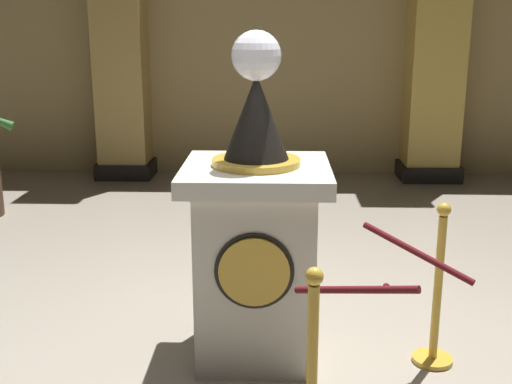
# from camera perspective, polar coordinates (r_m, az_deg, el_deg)

# --- Properties ---
(ground_plane) EXTENTS (11.73, 11.73, 0.00)m
(ground_plane) POSITION_cam_1_polar(r_m,az_deg,el_deg) (4.11, 1.64, -13.94)
(ground_plane) COLOR #9E9384
(back_wall) EXTENTS (11.73, 0.16, 3.75)m
(back_wall) POSITION_cam_1_polar(r_m,az_deg,el_deg) (8.59, 1.89, 14.18)
(back_wall) COLOR tan
(back_wall) RESTS_ON ground_plane
(pedestal_clock) EXTENTS (0.85, 0.85, 1.94)m
(pedestal_clock) POSITION_cam_1_polar(r_m,az_deg,el_deg) (3.79, -0.00, -4.10)
(pedestal_clock) COLOR beige
(pedestal_clock) RESTS_ON ground_plane
(stanchion_far) EXTENTS (0.24, 0.24, 0.99)m
(stanchion_far) POSITION_cam_1_polar(r_m,az_deg,el_deg) (3.98, 15.71, -9.97)
(stanchion_far) COLOR gold
(stanchion_far) RESTS_ON ground_plane
(velvet_rope) EXTENTS (0.93, 0.94, 0.22)m
(velvet_rope) POSITION_cam_1_polar(r_m,az_deg,el_deg) (3.27, 11.57, -6.82)
(velvet_rope) COLOR #591419
(column_left) EXTENTS (0.75, 0.75, 3.60)m
(column_left) POSITION_cam_1_polar(r_m,az_deg,el_deg) (8.52, -11.95, 13.28)
(column_left) COLOR black
(column_left) RESTS_ON ground_plane
(column_right) EXTENTS (0.79, 0.79, 3.60)m
(column_right) POSITION_cam_1_polar(r_m,az_deg,el_deg) (8.52, 15.71, 13.06)
(column_right) COLOR black
(column_right) RESTS_ON ground_plane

